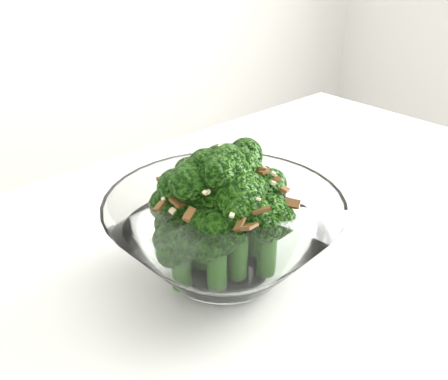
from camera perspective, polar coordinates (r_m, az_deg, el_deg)
broccoli_dish at (r=0.47m, az=-0.07°, el=-4.19°), size 0.22×0.22×0.14m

